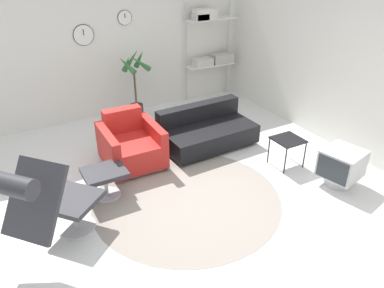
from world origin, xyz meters
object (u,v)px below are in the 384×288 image
crt_television (341,166)px  potted_plant (135,87)px  armchair_red (131,146)px  side_table (288,142)px  shelf_unit (210,41)px  ottoman (105,176)px  couch_low (206,132)px  lounge_chair (44,198)px

crt_television → potted_plant: 3.77m
armchair_red → side_table: 2.32m
shelf_unit → ottoman: bearing=-141.7°
potted_plant → armchair_red: bearing=-114.5°
armchair_red → crt_television: size_ratio=1.45×
ottoman → armchair_red: armchair_red is taller
couch_low → shelf_unit: shelf_unit is taller
potted_plant → shelf_unit: size_ratio=0.68×
lounge_chair → armchair_red: (1.40, 1.32, -0.40)m
couch_low → lounge_chair: bearing=23.6°
lounge_chair → armchair_red: size_ratio=1.34×
ottoman → shelf_unit: size_ratio=0.27×
armchair_red → couch_low: (1.30, -0.02, -0.06)m
lounge_chair → potted_plant: potted_plant is taller
ottoman → couch_low: size_ratio=0.35×
lounge_chair → couch_low: (2.70, 1.30, -0.46)m
armchair_red → side_table: size_ratio=2.02×
lounge_chair → shelf_unit: 4.95m
ottoman → armchair_red: size_ratio=0.61×
crt_television → potted_plant: size_ratio=0.45×
shelf_unit → side_table: bearing=-98.2°
shelf_unit → armchair_red: bearing=-143.9°
couch_low → potted_plant: 1.66m
ottoman → potted_plant: potted_plant is taller
shelf_unit → lounge_chair: bearing=-141.1°
couch_low → crt_television: bearing=116.0°
lounge_chair → crt_television: lounge_chair is taller
crt_television → shelf_unit: bearing=-15.2°
crt_television → potted_plant: bearing=12.7°
armchair_red → side_table: armchair_red is taller
couch_low → side_table: 1.35m
ottoman → couch_low: couch_low is taller
ottoman → potted_plant: size_ratio=0.40×
lounge_chair → potted_plant: size_ratio=0.88×
couch_low → armchair_red: bearing=-3.1°
potted_plant → shelf_unit: shelf_unit is taller
lounge_chair → shelf_unit: shelf_unit is taller
ottoman → potted_plant: (1.26, 2.08, 0.34)m
potted_plant → couch_low: bearing=-66.9°
lounge_chair → shelf_unit: size_ratio=0.60×
potted_plant → lounge_chair: bearing=-126.6°
ottoman → armchair_red: (0.59, 0.62, -0.01)m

